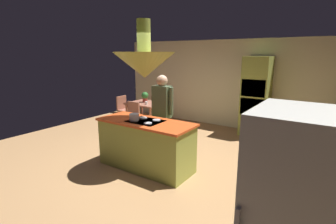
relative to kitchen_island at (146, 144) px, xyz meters
name	(u,v)px	position (x,y,z in m)	size (l,w,h in m)	color
ground	(153,164)	(0.00, 0.20, -0.47)	(8.16, 8.16, 0.00)	#AD7F51
wall_back	(223,84)	(0.00, 3.65, 0.81)	(6.80, 0.10, 2.55)	beige
kitchen_island	(146,144)	(0.00, 0.00, 0.00)	(1.87, 0.77, 0.95)	#939E42
counter_run_right	(322,165)	(2.84, 0.80, 0.01)	(0.73, 2.20, 0.93)	#939E42
oven_tower	(256,97)	(1.10, 3.24, 0.57)	(0.66, 0.62, 2.09)	#939E42
dining_table	(146,107)	(-1.70, 2.10, 0.18)	(0.99, 0.82, 0.76)	#A0614C
person_at_island	(162,110)	(-0.09, 0.66, 0.53)	(0.53, 0.23, 1.73)	tan
range_hood	(144,63)	(0.00, 0.00, 1.51)	(1.10, 1.10, 1.00)	#939E42
pendant_light_over_table	(145,64)	(-1.70, 2.10, 1.39)	(0.32, 0.32, 0.82)	beige
chair_facing_island	(131,116)	(-1.70, 1.47, 0.03)	(0.40, 0.40, 0.87)	#A0614C
chair_by_back_wall	(159,108)	(-1.70, 2.73, 0.03)	(0.40, 0.40, 0.87)	#A0614C
chair_at_corner	(124,108)	(-2.57, 2.10, 0.03)	(0.40, 0.40, 0.87)	#A0614C
potted_plant_on_table	(145,96)	(-1.78, 2.16, 0.46)	(0.20, 0.20, 0.30)	#99382D
cup_on_table	(146,103)	(-1.51, 1.89, 0.34)	(0.07, 0.07, 0.09)	white
canister_flour	(325,141)	(2.84, 0.26, 0.55)	(0.11, 0.11, 0.18)	silver
canister_sugar	(326,138)	(2.84, 0.44, 0.55)	(0.13, 0.13, 0.17)	silver
microwave_on_counter	(330,119)	(2.84, 1.45, 0.60)	(0.46, 0.36, 0.28)	#232326
cooking_pot_on_cooktop	(134,117)	(-0.16, -0.13, 0.54)	(0.18, 0.18, 0.12)	#B2B2B7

